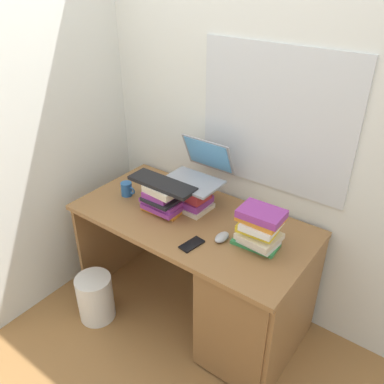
{
  "coord_description": "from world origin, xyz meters",
  "views": [
    {
      "loc": [
        1.16,
        -1.56,
        2.06
      ],
      "look_at": [
        0.0,
        -0.0,
        0.92
      ],
      "focal_mm": 37.79,
      "sensor_mm": 36.0,
      "label": 1
    }
  ],
  "objects_px": {
    "cell_phone": "(192,244)",
    "keyboard": "(162,184)",
    "book_stack_tall": "(192,196)",
    "mug": "(127,189)",
    "laptop": "(199,170)",
    "desk": "(239,289)",
    "book_stack_keyboard_riser": "(162,199)",
    "book_stack_side": "(260,227)",
    "computer_mouse": "(222,237)",
    "wastebasket": "(96,298)"
  },
  "relations": [
    {
      "from": "book_stack_side",
      "to": "cell_phone",
      "type": "xyz_separation_m",
      "value": [
        -0.28,
        -0.2,
        -0.11
      ]
    },
    {
      "from": "laptop",
      "to": "keyboard",
      "type": "xyz_separation_m",
      "value": [
        -0.12,
        -0.19,
        -0.04
      ]
    },
    {
      "from": "book_stack_side",
      "to": "keyboard",
      "type": "bearing_deg",
      "value": -176.99
    },
    {
      "from": "book_stack_tall",
      "to": "mug",
      "type": "height_order",
      "value": "book_stack_tall"
    },
    {
      "from": "keyboard",
      "to": "computer_mouse",
      "type": "height_order",
      "value": "keyboard"
    },
    {
      "from": "desk",
      "to": "book_stack_side",
      "type": "xyz_separation_m",
      "value": [
        0.08,
        0.03,
        0.45
      ]
    },
    {
      "from": "wastebasket",
      "to": "book_stack_keyboard_riser",
      "type": "bearing_deg",
      "value": 54.08
    },
    {
      "from": "keyboard",
      "to": "computer_mouse",
      "type": "relative_size",
      "value": 4.04
    },
    {
      "from": "wastebasket",
      "to": "laptop",
      "type": "bearing_deg",
      "value": 55.71
    },
    {
      "from": "book_stack_keyboard_riser",
      "to": "wastebasket",
      "type": "distance_m",
      "value": 0.81
    },
    {
      "from": "book_stack_tall",
      "to": "mug",
      "type": "distance_m",
      "value": 0.44
    },
    {
      "from": "book_stack_tall",
      "to": "computer_mouse",
      "type": "bearing_deg",
      "value": -27.2
    },
    {
      "from": "desk",
      "to": "laptop",
      "type": "height_order",
      "value": "laptop"
    },
    {
      "from": "desk",
      "to": "book_stack_keyboard_riser",
      "type": "bearing_deg",
      "value": -178.79
    },
    {
      "from": "book_stack_tall",
      "to": "book_stack_keyboard_riser",
      "type": "xyz_separation_m",
      "value": [
        -0.12,
        -0.14,
        -0.0
      ]
    },
    {
      "from": "laptop",
      "to": "computer_mouse",
      "type": "distance_m",
      "value": 0.45
    },
    {
      "from": "desk",
      "to": "wastebasket",
      "type": "relative_size",
      "value": 4.42
    },
    {
      "from": "book_stack_keyboard_riser",
      "to": "book_stack_side",
      "type": "xyz_separation_m",
      "value": [
        0.62,
        0.04,
        0.04
      ]
    },
    {
      "from": "keyboard",
      "to": "computer_mouse",
      "type": "distance_m",
      "value": 0.47
    },
    {
      "from": "book_stack_tall",
      "to": "keyboard",
      "type": "xyz_separation_m",
      "value": [
        -0.12,
        -0.13,
        0.1
      ]
    },
    {
      "from": "keyboard",
      "to": "wastebasket",
      "type": "bearing_deg",
      "value": -125.41
    },
    {
      "from": "keyboard",
      "to": "desk",
      "type": "bearing_deg",
      "value": 0.69
    },
    {
      "from": "laptop",
      "to": "cell_phone",
      "type": "relative_size",
      "value": 2.43
    },
    {
      "from": "desk",
      "to": "wastebasket",
      "type": "distance_m",
      "value": 0.94
    },
    {
      "from": "laptop",
      "to": "wastebasket",
      "type": "relative_size",
      "value": 1.04
    },
    {
      "from": "computer_mouse",
      "to": "book_stack_tall",
      "type": "bearing_deg",
      "value": 152.8
    },
    {
      "from": "book_stack_tall",
      "to": "laptop",
      "type": "relative_size",
      "value": 0.69
    },
    {
      "from": "desk",
      "to": "mug",
      "type": "distance_m",
      "value": 0.93
    },
    {
      "from": "book_stack_side",
      "to": "mug",
      "type": "bearing_deg",
      "value": -177.74
    },
    {
      "from": "desk",
      "to": "laptop",
      "type": "xyz_separation_m",
      "value": [
        -0.43,
        0.19,
        0.56
      ]
    },
    {
      "from": "keyboard",
      "to": "mug",
      "type": "distance_m",
      "value": 0.33
    },
    {
      "from": "cell_phone",
      "to": "keyboard",
      "type": "bearing_deg",
      "value": 162.07
    },
    {
      "from": "laptop",
      "to": "computer_mouse",
      "type": "relative_size",
      "value": 3.18
    },
    {
      "from": "book_stack_keyboard_riser",
      "to": "cell_phone",
      "type": "relative_size",
      "value": 1.84
    },
    {
      "from": "desk",
      "to": "book_stack_keyboard_riser",
      "type": "relative_size",
      "value": 5.62
    },
    {
      "from": "desk",
      "to": "computer_mouse",
      "type": "relative_size",
      "value": 13.56
    },
    {
      "from": "book_stack_side",
      "to": "keyboard",
      "type": "height_order",
      "value": "book_stack_side"
    },
    {
      "from": "mug",
      "to": "cell_phone",
      "type": "relative_size",
      "value": 0.79
    },
    {
      "from": "mug",
      "to": "cell_phone",
      "type": "bearing_deg",
      "value": -14.62
    },
    {
      "from": "laptop",
      "to": "wastebasket",
      "type": "height_order",
      "value": "laptop"
    },
    {
      "from": "book_stack_side",
      "to": "computer_mouse",
      "type": "xyz_separation_m",
      "value": [
        -0.18,
        -0.07,
        -0.1
      ]
    },
    {
      "from": "book_stack_keyboard_riser",
      "to": "wastebasket",
      "type": "relative_size",
      "value": 0.79
    },
    {
      "from": "desk",
      "to": "keyboard",
      "type": "height_order",
      "value": "keyboard"
    },
    {
      "from": "desk",
      "to": "book_stack_keyboard_riser",
      "type": "height_order",
      "value": "book_stack_keyboard_riser"
    },
    {
      "from": "computer_mouse",
      "to": "laptop",
      "type": "bearing_deg",
      "value": 144.29
    },
    {
      "from": "keyboard",
      "to": "cell_phone",
      "type": "bearing_deg",
      "value": -26.47
    },
    {
      "from": "mug",
      "to": "book_stack_keyboard_riser",
      "type": "bearing_deg",
      "value": -0.28
    },
    {
      "from": "book_stack_side",
      "to": "laptop",
      "type": "bearing_deg",
      "value": 162.19
    },
    {
      "from": "desk",
      "to": "wastebasket",
      "type": "bearing_deg",
      "value": -154.57
    },
    {
      "from": "mug",
      "to": "wastebasket",
      "type": "relative_size",
      "value": 0.34
    }
  ]
}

